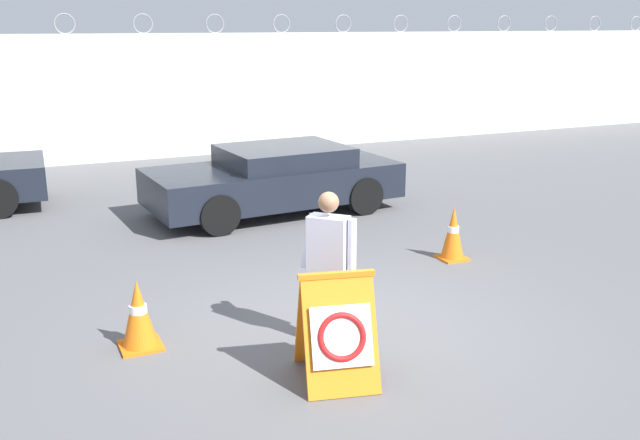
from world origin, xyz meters
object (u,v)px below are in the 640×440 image
object	(u,v)px
barricade_sign	(337,328)
security_guard	(329,262)
traffic_cone_near	(453,233)
parked_car_rear_sedan	(275,178)
traffic_cone_mid	(139,314)

from	to	relation	value
barricade_sign	security_guard	xyz separation A→B (m)	(0.26, 0.77, 0.37)
traffic_cone_near	parked_car_rear_sedan	bearing A→B (deg)	111.43
security_guard	traffic_cone_mid	distance (m)	2.02
barricade_sign	traffic_cone_mid	world-z (taller)	barricade_sign
barricade_sign	parked_car_rear_sedan	world-z (taller)	parked_car_rear_sedan
traffic_cone_near	parked_car_rear_sedan	distance (m)	3.75
barricade_sign	traffic_cone_near	xyz separation A→B (m)	(3.03, 2.56, -0.15)
security_guard	traffic_cone_near	xyz separation A→B (m)	(2.76, 1.78, -0.51)
barricade_sign	traffic_cone_mid	xyz separation A→B (m)	(-1.56, 1.47, -0.16)
security_guard	parked_car_rear_sedan	xyz separation A→B (m)	(1.39, 5.27, -0.29)
traffic_cone_near	barricade_sign	bearing A→B (deg)	-139.81
traffic_cone_near	traffic_cone_mid	xyz separation A→B (m)	(-4.58, -1.09, -0.01)
security_guard	parked_car_rear_sedan	distance (m)	5.45
security_guard	parked_car_rear_sedan	world-z (taller)	security_guard
parked_car_rear_sedan	traffic_cone_mid	bearing A→B (deg)	50.56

